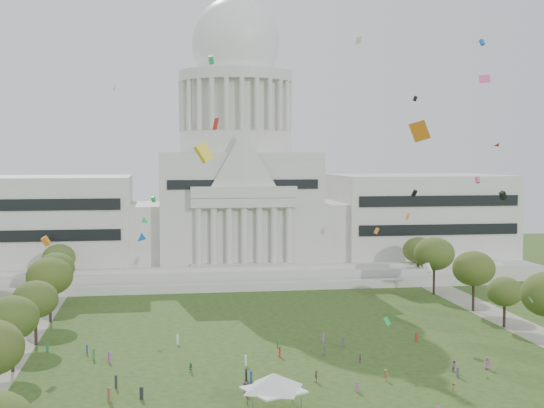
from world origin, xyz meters
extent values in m
plane|color=#2A4315|center=(0.00, 0.00, 0.00)|extent=(400.00, 400.00, 0.00)
cube|color=beige|center=(0.00, 115.00, 2.00)|extent=(160.00, 60.00, 4.00)
cube|color=beige|center=(0.00, 82.00, 1.00)|extent=(130.00, 3.00, 2.00)
cube|color=beige|center=(0.00, 90.00, 2.50)|extent=(140.00, 3.00, 5.00)
cube|color=beige|center=(-55.00, 114.00, 15.00)|extent=(50.00, 34.00, 22.00)
cube|color=beige|center=(55.00, 114.00, 15.00)|extent=(50.00, 34.00, 22.00)
cube|color=beige|center=(-27.00, 112.00, 12.00)|extent=(12.00, 26.00, 16.00)
cube|color=beige|center=(27.00, 112.00, 12.00)|extent=(12.00, 26.00, 16.00)
cube|color=beige|center=(0.00, 114.00, 18.00)|extent=(44.00, 38.00, 28.00)
cube|color=beige|center=(0.00, 94.00, 21.20)|extent=(28.00, 3.00, 2.40)
cube|color=black|center=(-55.00, 96.80, 17.00)|extent=(46.00, 0.40, 11.00)
cube|color=black|center=(55.00, 96.80, 17.00)|extent=(46.00, 0.40, 11.00)
cylinder|color=beige|center=(0.00, 114.00, 37.40)|extent=(32.00, 32.00, 6.00)
cylinder|color=beige|center=(0.00, 114.00, 47.40)|extent=(28.00, 28.00, 14.00)
cylinder|color=beige|center=(0.00, 114.00, 55.90)|extent=(32.40, 32.40, 3.00)
cylinder|color=beige|center=(0.00, 114.00, 61.40)|extent=(22.00, 22.00, 8.00)
ellipsoid|color=silver|center=(0.00, 114.00, 65.40)|extent=(25.00, 25.00, 26.20)
cube|color=gray|center=(-48.00, 30.00, 0.02)|extent=(8.00, 160.00, 0.04)
cube|color=gray|center=(48.00, 30.00, 0.02)|extent=(8.00, 160.00, 0.04)
cylinder|color=black|center=(-45.04, 17.30, 2.73)|extent=(0.56, 0.56, 5.47)
ellipsoid|color=#304615|center=(-45.04, 17.30, 8.53)|extent=(8.42, 8.42, 6.89)
cylinder|color=black|center=(-44.09, 33.92, 2.64)|extent=(0.56, 0.56, 5.27)
ellipsoid|color=#354719|center=(-44.09, 33.92, 8.23)|extent=(8.12, 8.12, 6.65)
cylinder|color=black|center=(44.40, 34.48, 2.28)|extent=(0.56, 0.56, 4.56)
ellipsoid|color=#394E1A|center=(44.40, 34.48, 7.11)|extent=(7.01, 7.01, 5.74)
cylinder|color=black|center=(-44.08, 52.42, 3.02)|extent=(0.56, 0.56, 6.03)
ellipsoid|color=#364B15|center=(-44.08, 52.42, 9.41)|extent=(9.29, 9.29, 7.60)
cylinder|color=black|center=(44.76, 50.04, 2.98)|extent=(0.56, 0.56, 5.97)
ellipsoid|color=#374715|center=(44.76, 50.04, 9.31)|extent=(9.19, 9.19, 7.52)
cylinder|color=black|center=(-45.22, 71.01, 2.70)|extent=(0.56, 0.56, 5.41)
ellipsoid|color=#344C16|center=(-45.22, 71.01, 8.44)|extent=(8.33, 8.33, 6.81)
cylinder|color=black|center=(43.49, 70.19, 3.19)|extent=(0.56, 0.56, 6.37)
ellipsoid|color=#364B18|center=(43.49, 70.19, 9.94)|extent=(9.82, 9.82, 8.03)
cylinder|color=black|center=(-46.87, 89.14, 2.66)|extent=(0.56, 0.56, 5.32)
ellipsoid|color=#3C511D|center=(-46.87, 89.14, 8.29)|extent=(8.19, 8.19, 6.70)
cylinder|color=black|center=(45.96, 88.13, 2.73)|extent=(0.56, 0.56, 5.47)
ellipsoid|color=#3B4F1C|center=(45.96, 88.13, 8.53)|extent=(8.42, 8.42, 6.89)
cylinder|color=#4C4C4C|center=(-4.55, -9.90, 1.39)|extent=(0.12, 0.12, 2.79)
cylinder|color=#4C4C4C|center=(-10.79, -3.65, 1.39)|extent=(0.12, 0.12, 2.79)
cylinder|color=#4C4C4C|center=(-4.55, -3.65, 1.39)|extent=(0.12, 0.12, 2.79)
cube|color=silver|center=(-7.67, -6.78, 2.90)|extent=(8.84, 8.84, 0.22)
pyramid|color=silver|center=(-7.67, -6.78, 4.13)|extent=(12.37, 12.37, 2.23)
imported|color=#994C8C|center=(28.62, 7.58, 0.95)|extent=(1.10, 0.98, 1.90)
imported|color=#994C8C|center=(22.93, 6.92, 0.93)|extent=(1.06, 0.94, 1.85)
imported|color=olive|center=(10.92, 4.11, 0.90)|extent=(1.23, 1.25, 1.79)
imported|color=olive|center=(0.52, 4.82, 0.93)|extent=(0.80, 1.19, 1.86)
imported|color=#994C8C|center=(-10.57, 0.59, 0.93)|extent=(1.32, 1.85, 1.86)
imported|color=#33723F|center=(-17.71, 12.70, 0.77)|extent=(0.82, 0.58, 1.55)
imported|color=olive|center=(18.53, -3.65, 0.91)|extent=(0.90, 1.29, 1.82)
imported|color=#994C8C|center=(9.76, 14.00, 0.76)|extent=(0.50, 0.90, 1.51)
cube|color=#994C8C|center=(5.33, -0.52, 0.75)|extent=(0.45, 0.36, 1.50)
cube|color=#B21E1E|center=(23.53, 26.14, 0.81)|extent=(0.44, 0.29, 1.62)
cube|color=#26262B|center=(-28.71, 6.43, 0.96)|extent=(0.42, 0.57, 1.93)
cube|color=#33723F|center=(-33.18, 22.63, 0.94)|extent=(0.34, 0.51, 1.88)
cube|color=olive|center=(-29.33, 0.75, 0.91)|extent=(0.52, 0.56, 1.81)
cube|color=silver|center=(-19.23, 30.45, 0.93)|extent=(0.40, 0.54, 1.85)
cube|color=#33723F|center=(-41.41, 28.68, 0.83)|extent=(0.52, 0.47, 1.66)
cube|color=navy|center=(-9.05, 6.07, 0.90)|extent=(0.38, 0.52, 1.79)
cube|color=#4C4C51|center=(9.45, 24.65, 0.91)|extent=(0.54, 0.42, 1.81)
cube|color=#994C8C|center=(6.78, 28.09, 0.88)|extent=(0.32, 0.48, 1.75)
cube|color=#4C4C51|center=(22.29, 4.06, 0.79)|extent=(0.49, 0.42, 1.57)
cube|color=#B21E1E|center=(-2.57, 19.63, 0.91)|extent=(0.37, 0.52, 1.83)
cube|color=#26262B|center=(-24.96, 0.71, 0.88)|extent=(0.55, 0.48, 1.75)
cube|color=#B21E1E|center=(-7.20, 1.34, 0.90)|extent=(0.49, 0.32, 1.79)
cube|color=#26262B|center=(-9.67, 7.09, 0.95)|extent=(0.36, 0.53, 1.91)
cube|color=#4C4C51|center=(5.08, 19.43, 0.92)|extent=(0.51, 0.57, 1.84)
cube|color=#33723F|center=(-1.94, 25.33, 0.76)|extent=(0.39, 0.47, 1.52)
cube|color=silver|center=(-8.78, 15.24, 0.86)|extent=(0.29, 0.46, 1.71)
cube|color=olive|center=(-29.22, 0.44, 0.97)|extent=(0.56, 0.61, 1.95)
cube|color=#994C8C|center=(-30.50, 20.50, 0.87)|extent=(0.48, 0.54, 1.74)
cube|color=navy|center=(-34.61, 26.68, 0.78)|extent=(0.28, 0.43, 1.56)
camera|label=1|loc=(-22.54, -103.22, 33.70)|focal=50.00mm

